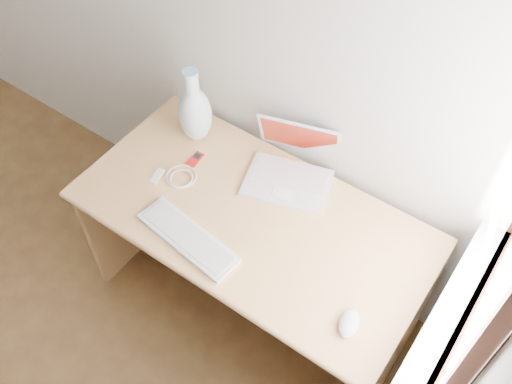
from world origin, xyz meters
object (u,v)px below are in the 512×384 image
Objects in this scene: external_keyboard at (188,238)px; desk at (265,232)px; laptop at (294,169)px; vase at (195,112)px.

desk is at bearing 73.96° from external_keyboard.
desk is at bearing -114.42° from laptop.
laptop is 0.49m from external_keyboard.
desk is 0.55m from vase.
laptop is 1.08× the size of vase.
desk is at bearing -15.46° from vase.
laptop is at bearing 82.27° from desk.
external_keyboard is at bearing -54.85° from vase.
laptop is 0.88× the size of external_keyboard.
laptop is (0.02, 0.16, 0.25)m from desk.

